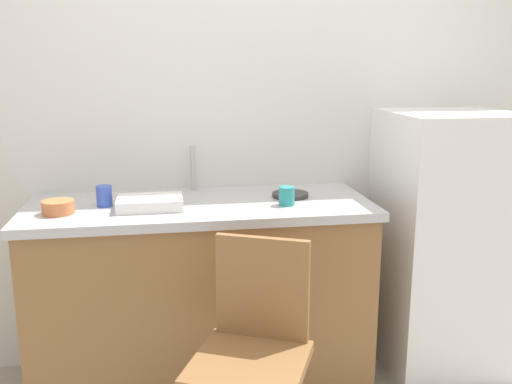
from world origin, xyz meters
name	(u,v)px	position (x,y,z in m)	size (l,w,h in m)	color
back_wall	(237,114)	(0.00, 1.00, 1.27)	(4.80, 0.10, 2.53)	silver
cabinet_base	(202,299)	(-0.22, 0.65, 0.43)	(1.51, 0.60, 0.86)	olive
countertop	(200,207)	(-0.22, 0.65, 0.88)	(1.55, 0.64, 0.04)	#B7B7BC
faucet	(193,168)	(-0.24, 0.90, 1.01)	(0.02, 0.02, 0.22)	#B7B7BC
refrigerator	(444,242)	(0.99, 0.66, 0.65)	(0.59, 0.59, 1.29)	white
chair	(254,349)	(-0.08, 0.01, 0.50)	(0.53, 0.53, 0.89)	olive
dish_tray	(150,203)	(-0.44, 0.58, 0.93)	(0.28, 0.20, 0.05)	white
terracotta_bowl	(58,207)	(-0.82, 0.55, 0.93)	(0.13, 0.13, 0.06)	#C67042
hotplate	(290,195)	(0.21, 0.69, 0.91)	(0.17, 0.17, 0.02)	#2D2D2D
cup_teal	(287,196)	(0.16, 0.54, 0.94)	(0.07, 0.07, 0.08)	teal
cup_blue	(104,196)	(-0.64, 0.65, 0.95)	(0.07, 0.07, 0.09)	blue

